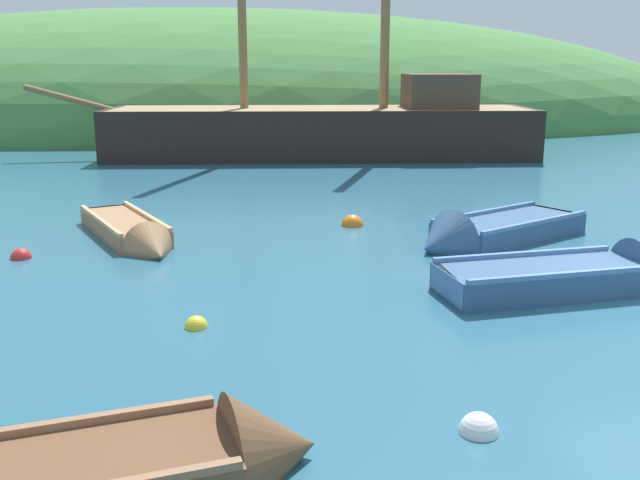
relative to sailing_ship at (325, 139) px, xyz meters
name	(u,v)px	position (x,y,z in m)	size (l,w,h in m)	color
shore_hill	(216,121)	(-3.63, 15.60, -0.62)	(55.24, 25.16, 11.69)	#477F3D
sailing_ship	(325,139)	(0.00, 0.00, 0.00)	(16.85, 5.04, 12.97)	black
rowboat_portside	(487,236)	(1.04, -12.13, -0.49)	(3.76, 2.78, 1.16)	#335175
rowboat_far	(119,479)	(-4.47, -19.05, -0.50)	(3.65, 1.74, 1.04)	brown
rowboat_outer_right	(577,280)	(1.30, -14.91, -0.48)	(3.66, 1.49, 1.10)	#335175
rowboat_outer_left	(133,236)	(-5.21, -11.11, -0.52)	(2.19, 3.68, 0.88)	#9E7047
buoy_orange	(352,226)	(-1.07, -10.46, -0.62)	(0.43, 0.43, 0.43)	orange
buoy_white	(479,432)	(-1.50, -18.57, -0.62)	(0.35, 0.35, 0.35)	white
buoy_yellow	(196,327)	(-3.98, -15.65, -0.62)	(0.29, 0.29, 0.29)	yellow
buoy_red	(21,258)	(-6.90, -12.05, -0.62)	(0.34, 0.34, 0.34)	red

